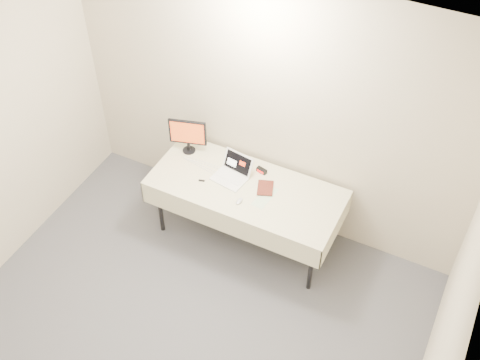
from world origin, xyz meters
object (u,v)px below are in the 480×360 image
at_px(monitor, 188,134).
at_px(book, 258,181).
at_px(table, 246,191).
at_px(laptop, 233,172).

height_order(monitor, book, monitor).
relative_size(table, book, 9.39).
relative_size(table, laptop, 5.21).
bearing_deg(book, laptop, 151.37).
relative_size(monitor, book, 1.95).
distance_m(table, laptop, 0.23).
height_order(table, laptop, laptop).
bearing_deg(monitor, table, -31.67).
distance_m(laptop, book, 0.29).
bearing_deg(monitor, laptop, -29.18).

